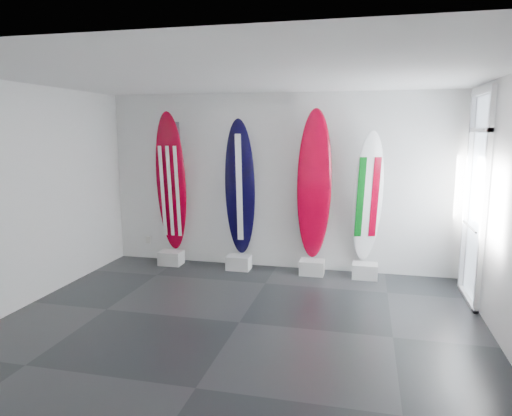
% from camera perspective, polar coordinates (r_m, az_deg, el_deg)
% --- Properties ---
extents(floor, '(6.00, 6.00, 0.00)m').
position_cam_1_polar(floor, '(5.98, -2.06, -13.88)').
color(floor, black).
rests_on(floor, ground).
extents(ceiling, '(6.00, 6.00, 0.00)m').
position_cam_1_polar(ceiling, '(5.53, -2.25, 16.00)').
color(ceiling, white).
rests_on(ceiling, wall_back).
extents(wall_back, '(6.00, 0.00, 6.00)m').
position_cam_1_polar(wall_back, '(7.98, 2.64, 3.20)').
color(wall_back, white).
rests_on(wall_back, ground).
extents(wall_front, '(6.00, 0.00, 6.00)m').
position_cam_1_polar(wall_front, '(3.27, -13.95, -6.28)').
color(wall_front, white).
rests_on(wall_front, ground).
extents(wall_left, '(0.00, 5.00, 5.00)m').
position_cam_1_polar(wall_left, '(6.98, -26.63, 1.30)').
color(wall_left, white).
rests_on(wall_left, ground).
extents(display_block_usa, '(0.40, 0.30, 0.24)m').
position_cam_1_polar(display_block_usa, '(8.49, -10.40, -6.06)').
color(display_block_usa, silver).
rests_on(display_block_usa, floor).
extents(surfboard_usa, '(0.56, 0.30, 2.47)m').
position_cam_1_polar(surfboard_usa, '(8.32, -10.40, 3.11)').
color(surfboard_usa, maroon).
rests_on(surfboard_usa, display_block_usa).
extents(display_block_navy, '(0.40, 0.30, 0.24)m').
position_cam_1_polar(display_block_navy, '(8.08, -2.13, -6.71)').
color(display_block_navy, silver).
rests_on(display_block_navy, floor).
extents(surfboard_navy, '(0.53, 0.26, 2.34)m').
position_cam_1_polar(surfboard_navy, '(7.91, -1.99, 2.47)').
color(surfboard_navy, black).
rests_on(surfboard_navy, display_block_navy).
extents(display_block_swiss, '(0.40, 0.30, 0.24)m').
position_cam_1_polar(display_block_swiss, '(7.85, 6.89, -7.26)').
color(display_block_swiss, silver).
rests_on(display_block_swiss, floor).
extents(surfboard_swiss, '(0.61, 0.39, 2.49)m').
position_cam_1_polar(surfboard_swiss, '(7.67, 7.18, 2.76)').
color(surfboard_swiss, maroon).
rests_on(surfboard_swiss, display_block_swiss).
extents(display_block_italy, '(0.40, 0.30, 0.24)m').
position_cam_1_polar(display_block_italy, '(7.81, 13.23, -7.54)').
color(display_block_italy, silver).
rests_on(display_block_italy, floor).
extents(surfboard_italy, '(0.57, 0.50, 2.15)m').
position_cam_1_polar(surfboard_italy, '(7.65, 13.57, 1.23)').
color(surfboard_italy, white).
rests_on(surfboard_italy, display_block_italy).
extents(wall_outlet, '(0.09, 0.02, 0.13)m').
position_cam_1_polar(wall_outlet, '(8.94, -13.11, -3.84)').
color(wall_outlet, silver).
rests_on(wall_outlet, wall_back).
extents(glass_door, '(0.12, 1.16, 2.85)m').
position_cam_1_polar(glass_door, '(7.07, 25.46, 0.86)').
color(glass_door, white).
rests_on(glass_door, floor).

